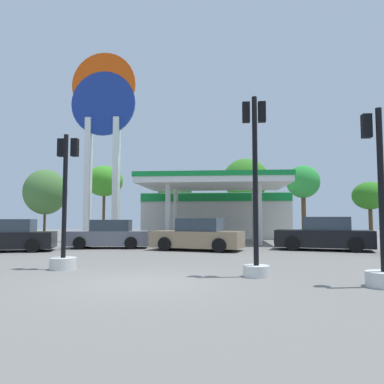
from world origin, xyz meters
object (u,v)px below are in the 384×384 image
Objects in this scene: car_1 at (324,235)px; traffic_signal_1 at (64,228)px; tree_0 at (45,192)px; tree_2 at (175,189)px; tree_3 at (246,180)px; station_pole_sign at (103,119)px; tree_5 at (370,196)px; traffic_signal_0 at (255,208)px; tree_1 at (104,181)px; car_0 at (198,236)px; tree_4 at (303,182)px; car_2 at (8,237)px; car_5 at (109,235)px; traffic_signal_3 at (382,244)px.

traffic_signal_1 is at bearing -141.72° from car_1.
tree_0 reaches higher than car_1.
tree_2 is 7.06m from tree_3.
tree_5 is at bearing 25.41° from station_pole_sign.
tree_1 is (-12.41, 24.42, 3.35)m from traffic_signal_0.
car_0 is 0.73× the size of tree_4.
car_1 is 9.72m from traffic_signal_0.
traffic_signal_1 is at bearing -106.10° from tree_3.
tree_4 is at bearing -173.71° from tree_5.
traffic_signal_1 is 24.69m from tree_1.
tree_1 is (-1.27, 17.75, 4.49)m from car_2.
car_1 is at bearing 7.80° from car_2.
tree_4 is at bearing -1.16° from tree_1.
tree_3 is at bearing 56.44° from car_2.
tree_0 is 1.11× the size of tree_2.
tree_5 is at bearing 62.41° from car_1.
car_1 reaches higher than car_5.
tree_2 is (3.48, 11.63, -4.03)m from station_pole_sign.
traffic_signal_0 is at bearing -104.77° from tree_4.
tree_2 is (-9.83, 17.31, 3.74)m from car_1.
tree_0 is at bearing 166.21° from tree_1.
traffic_signal_1 is 0.70× the size of tree_2.
car_2 is 0.77× the size of tree_2.
traffic_signal_0 is at bearing 155.26° from traffic_signal_3.
tree_5 reaches higher than traffic_signal_0.
station_pole_sign reaches higher than traffic_signal_0.
traffic_signal_0 is 0.74× the size of tree_0.
car_0 is 9.10m from car_2.
car_5 is 0.66× the size of tree_0.
car_0 is 0.71× the size of tree_0.
car_2 reaches higher than car_5.
tree_2 is at bearing 13.85° from tree_1.
station_pole_sign is 1.98× the size of tree_1.
tree_4 is (15.56, 9.61, -3.66)m from station_pole_sign.
tree_4 is 6.24m from tree_5.
car_1 is 1.00× the size of tree_5.
tree_5 is (18.17, -1.35, -0.85)m from tree_2.
tree_1 reaches higher than traffic_signal_0.
car_5 is at bearing 167.94° from car_0.
station_pole_sign reaches higher than car_5.
tree_0 is (-19.14, 26.07, 2.47)m from traffic_signal_0.
tree_0 is at bearing 117.96° from traffic_signal_1.
car_2 is 18.35m from tree_1.
car_1 is 15.36m from car_2.
traffic_signal_0 is 1.19× the size of traffic_signal_3.
tree_3 is at bearing 176.98° from tree_5.
tree_3 is at bearing -2.17° from tree_0.
car_2 is 4.83m from car_5.
tree_1 is at bearing -176.30° from tree_3.
station_pole_sign is 15.68m from traffic_signal_1.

